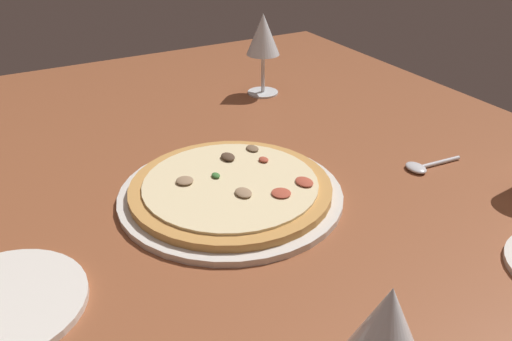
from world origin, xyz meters
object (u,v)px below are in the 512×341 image
at_px(side_plate, 1,304).
at_px(pizza_main, 231,190).
at_px(wine_glass_near, 263,38).
at_px(wine_glass_far, 386,335).
at_px(spoon, 422,166).

bearing_deg(side_plate, pizza_main, 104.44).
relative_size(wine_glass_near, side_plate, 0.92).
bearing_deg(side_plate, wine_glass_far, 40.33).
height_order(wine_glass_near, side_plate, wine_glass_near).
relative_size(pizza_main, side_plate, 1.76).
bearing_deg(wine_glass_far, wine_glass_near, 157.05).
bearing_deg(pizza_main, wine_glass_near, 144.22).
height_order(pizza_main, wine_glass_near, wine_glass_near).
relative_size(pizza_main, wine_glass_near, 1.91).
relative_size(wine_glass_far, wine_glass_near, 0.89).
relative_size(wine_glass_far, spoon, 1.45).
relative_size(wine_glass_far, side_plate, 0.82).
height_order(wine_glass_far, spoon, wine_glass_far).
distance_m(wine_glass_far, wine_glass_near, 0.82).
bearing_deg(pizza_main, wine_glass_far, -8.84).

